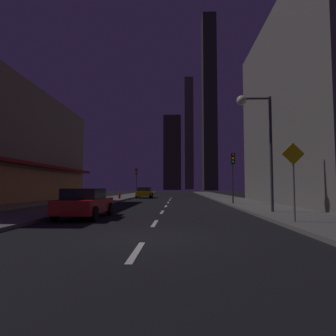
{
  "coord_description": "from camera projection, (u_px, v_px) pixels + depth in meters",
  "views": [
    {
      "loc": [
        0.99,
        -8.76,
        1.54
      ],
      "look_at": [
        0.0,
        18.12,
        3.3
      ],
      "focal_mm": 30.46,
      "sensor_mm": 36.0,
      "label": 1
    }
  ],
  "objects": [
    {
      "name": "traffic_light_far_left",
      "position": [
        136.0,
        176.0,
        43.73
      ],
      "size": [
        0.32,
        0.48,
        4.2
      ],
      "color": "#2D2D2D",
      "rests_on": "sidewalk_left"
    },
    {
      "name": "skyscraper_distant_mid",
      "position": [
        189.0,
        133.0,
        169.1
      ],
      "size": [
        5.33,
        5.66,
        66.64
      ],
      "primitive_type": "cube",
      "color": "brown",
      "rests_on": "ground"
    },
    {
      "name": "street_lamp_right",
      "position": [
        256.0,
        124.0,
        16.11
      ],
      "size": [
        1.96,
        0.56,
        6.58
      ],
      "color": "#38383D",
      "rests_on": "sidewalk_right"
    },
    {
      "name": "skyscraper_distant_short",
      "position": [
        209.0,
        102.0,
        120.56
      ],
      "size": [
        5.68,
        8.75,
        74.46
      ],
      "primitive_type": "cube",
      "color": "#38352A",
      "rests_on": "ground"
    },
    {
      "name": "ground_plane",
      "position": [
        172.0,
        198.0,
        40.58
      ],
      "size": [
        78.0,
        136.0,
        0.1
      ],
      "primitive_type": "cube",
      "color": "black"
    },
    {
      "name": "traffic_light_near_right",
      "position": [
        233.0,
        167.0,
        23.59
      ],
      "size": [
        0.32,
        0.48,
        4.2
      ],
      "color": "#2D2D2D",
      "rests_on": "sidewalk_right"
    },
    {
      "name": "lane_marking_center",
      "position": [
        166.0,
        206.0,
        22.24
      ],
      "size": [
        0.16,
        33.4,
        0.01
      ],
      "color": "silver",
      "rests_on": "ground"
    },
    {
      "name": "sidewalk_right",
      "position": [
        221.0,
        197.0,
        40.33
      ],
      "size": [
        4.0,
        76.0,
        0.15
      ],
      "primitive_type": "cube",
      "color": "#605E59",
      "rests_on": "ground"
    },
    {
      "name": "skyscraper_distant_slender",
      "position": [
        258.0,
        146.0,
        138.87
      ],
      "size": [
        8.88,
        8.52,
        42.32
      ],
      "primitive_type": "cube",
      "color": "#3D3A2E",
      "rests_on": "ground"
    },
    {
      "name": "building_apartment_right",
      "position": [
        334.0,
        108.0,
        24.64
      ],
      "size": [
        11.0,
        20.0,
        16.65
      ],
      "primitive_type": "cube",
      "color": "slate",
      "rests_on": "ground"
    },
    {
      "name": "fire_hydrant_far_left",
      "position": [
        119.0,
        196.0,
        33.18
      ],
      "size": [
        0.42,
        0.3,
        0.65
      ],
      "color": "red",
      "rests_on": "sidewalk_left"
    },
    {
      "name": "skyscraper_distant_tall",
      "position": [
        172.0,
        153.0,
        136.71
      ],
      "size": [
        8.34,
        6.37,
        35.6
      ],
      "primitive_type": "cube",
      "color": "#363328",
      "rests_on": "ground"
    },
    {
      "name": "pedestrian_crossing_sign",
      "position": [
        294.0,
        175.0,
        11.39
      ],
      "size": [
        0.91,
        0.08,
        3.15
      ],
      "color": "slate",
      "rests_on": "sidewalk_right"
    },
    {
      "name": "sidewalk_left",
      "position": [
        123.0,
        197.0,
        40.85
      ],
      "size": [
        4.0,
        76.0,
        0.15
      ],
      "primitive_type": "cube",
      "color": "#605E59",
      "rests_on": "ground"
    },
    {
      "name": "car_parked_near",
      "position": [
        85.0,
        203.0,
        13.95
      ],
      "size": [
        1.98,
        4.24,
        1.45
      ],
      "color": "#B21919",
      "rests_on": "ground"
    },
    {
      "name": "car_parked_far",
      "position": [
        145.0,
        193.0,
        38.41
      ],
      "size": [
        1.98,
        4.24,
        1.45
      ],
      "color": "gold",
      "rests_on": "ground"
    }
  ]
}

